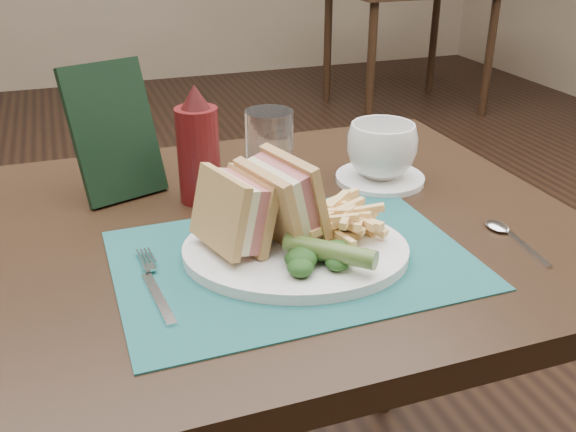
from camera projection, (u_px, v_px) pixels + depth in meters
The scene contains 18 objects.
floor at pixel (218, 394), 1.71m from camera, with size 7.00×7.00×0.00m, color black.
wall_back at pixel (103, 84), 4.67m from camera, with size 6.00×6.00×0.00m, color gray.
table_main at pixel (276, 413), 1.12m from camera, with size 0.90×0.75×0.75m, color black, non-canonical shape.
table_bg_right at pixel (406, 48), 3.96m from camera, with size 0.90×0.75×0.75m, color black, non-canonical shape.
placemat at pixel (293, 259), 0.85m from camera, with size 0.46×0.33×0.00m, color #1A5352.
plate at pixel (296, 251), 0.85m from camera, with size 0.30×0.24×0.01m, color white, non-canonical shape.
sandwich_half_a at pixel (220, 215), 0.81m from camera, with size 0.06×0.11×0.10m, color tan, non-canonical shape.
sandwich_half_b at pixel (270, 202), 0.83m from camera, with size 0.06×0.12×0.11m, color tan, non-canonical shape.
kale_garnish at pixel (318, 256), 0.80m from camera, with size 0.11×0.08×0.03m, color #193B15, non-canonical shape.
pickle_spear at pixel (330, 251), 0.79m from camera, with size 0.02×0.02×0.12m, color #425F24.
fries_pile at pixel (335, 212), 0.87m from camera, with size 0.18×0.20×0.06m, color #F5C87A, non-canonical shape.
fork at pixel (154, 282), 0.78m from camera, with size 0.03×0.17×0.01m, color silver, non-canonical shape.
spoon at pixel (517, 239), 0.89m from camera, with size 0.03×0.15×0.01m, color silver, non-canonical shape.
saucer at pixel (380, 178), 1.09m from camera, with size 0.15×0.15×0.01m, color white.
coffee_cup at pixel (382, 150), 1.07m from camera, with size 0.12×0.12×0.09m, color white.
drinking_glass at pixel (270, 150), 1.04m from camera, with size 0.08×0.08×0.13m, color white.
ketchup_bottle at pixel (198, 144), 0.98m from camera, with size 0.07×0.07×0.19m, color #4F0D0F, non-canonical shape.
check_presenter at pixel (114, 132), 1.00m from camera, with size 0.13×0.01×0.22m, color black.
Camera 1 is at (-0.27, -1.31, 1.17)m, focal length 40.00 mm.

